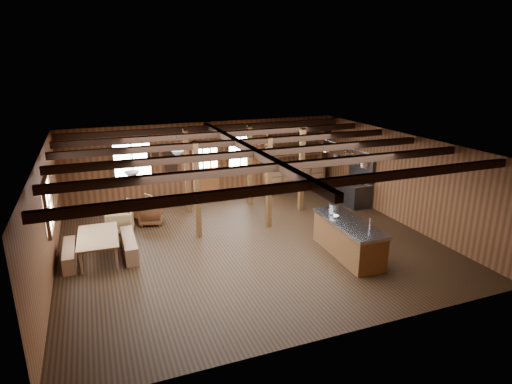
{
  "coord_description": "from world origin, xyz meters",
  "views": [
    {
      "loc": [
        -3.8,
        -10.31,
        4.95
      ],
      "look_at": [
        0.48,
        0.73,
        1.24
      ],
      "focal_mm": 30.0,
      "sensor_mm": 36.0,
      "label": 1
    }
  ],
  "objects_px": {
    "dining_table": "(100,247)",
    "armchair_c": "(120,221)",
    "commercial_range": "(354,187)",
    "armchair_a": "(142,207)",
    "armchair_b": "(151,214)",
    "kitchen_island": "(348,238)"
  },
  "relations": [
    {
      "from": "kitchen_island",
      "to": "armchair_a",
      "type": "relative_size",
      "value": 3.35
    },
    {
      "from": "kitchen_island",
      "to": "dining_table",
      "type": "bearing_deg",
      "value": 163.15
    },
    {
      "from": "armchair_a",
      "to": "armchair_c",
      "type": "relative_size",
      "value": 1.0
    },
    {
      "from": "commercial_range",
      "to": "armchair_b",
      "type": "xyz_separation_m",
      "value": [
        -7.0,
        0.63,
        -0.27
      ]
    },
    {
      "from": "commercial_range",
      "to": "dining_table",
      "type": "relative_size",
      "value": 1.02
    },
    {
      "from": "armchair_b",
      "to": "commercial_range",
      "type": "bearing_deg",
      "value": -172.19
    },
    {
      "from": "commercial_range",
      "to": "armchair_b",
      "type": "relative_size",
      "value": 2.55
    },
    {
      "from": "commercial_range",
      "to": "armchair_c",
      "type": "bearing_deg",
      "value": 178.15
    },
    {
      "from": "armchair_a",
      "to": "kitchen_island",
      "type": "bearing_deg",
      "value": 108.77
    },
    {
      "from": "commercial_range",
      "to": "armchair_a",
      "type": "bearing_deg",
      "value": 169.77
    },
    {
      "from": "kitchen_island",
      "to": "armchair_c",
      "type": "xyz_separation_m",
      "value": [
        -5.45,
        3.76,
        -0.13
      ]
    },
    {
      "from": "commercial_range",
      "to": "armchair_b",
      "type": "distance_m",
      "value": 7.03
    },
    {
      "from": "kitchen_island",
      "to": "armchair_c",
      "type": "height_order",
      "value": "kitchen_island"
    },
    {
      "from": "kitchen_island",
      "to": "armchair_b",
      "type": "xyz_separation_m",
      "value": [
        -4.5,
        4.13,
        -0.16
      ]
    },
    {
      "from": "kitchen_island",
      "to": "armchair_c",
      "type": "bearing_deg",
      "value": 148.06
    },
    {
      "from": "dining_table",
      "to": "armchair_a",
      "type": "height_order",
      "value": "armchair_a"
    },
    {
      "from": "dining_table",
      "to": "armchair_c",
      "type": "bearing_deg",
      "value": -18.78
    },
    {
      "from": "kitchen_island",
      "to": "armchair_a",
      "type": "height_order",
      "value": "kitchen_island"
    },
    {
      "from": "dining_table",
      "to": "armchair_a",
      "type": "xyz_separation_m",
      "value": [
        1.38,
        2.65,
        0.03
      ]
    },
    {
      "from": "dining_table",
      "to": "commercial_range",
      "type": "bearing_deg",
      "value": -79.08
    },
    {
      "from": "commercial_range",
      "to": "dining_table",
      "type": "height_order",
      "value": "commercial_range"
    },
    {
      "from": "kitchen_island",
      "to": "armchair_b",
      "type": "distance_m",
      "value": 6.11
    }
  ]
}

